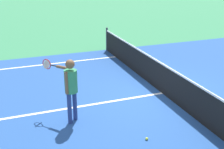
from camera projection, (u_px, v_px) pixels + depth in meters
name	position (u px, v px, depth m)	size (l,w,h in m)	color
ground_plane	(162.00, 93.00, 9.26)	(60.00, 60.00, 0.00)	#337F51
court_surface_inbounds	(162.00, 93.00, 9.26)	(10.62, 24.40, 0.00)	#234C93
line_center_service	(61.00, 109.00, 8.22)	(0.10, 6.40, 0.01)	white
net	(163.00, 79.00, 9.09)	(10.53, 0.09, 1.07)	#33383D
player_near	(70.00, 84.00, 7.27)	(1.09, 0.71, 1.67)	navy
tennis_ball_near_net	(147.00, 139.00, 6.80)	(0.07, 0.07, 0.07)	#CCE033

